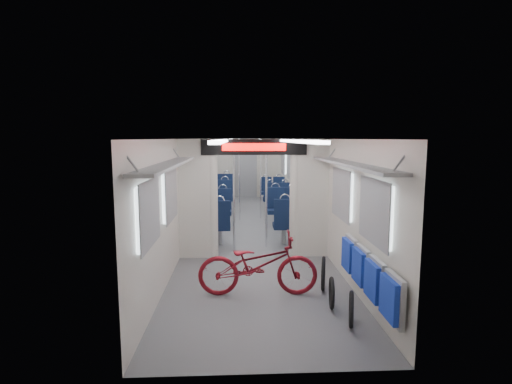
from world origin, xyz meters
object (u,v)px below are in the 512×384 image
flip_bench (367,273)px  seat_bay_far_right (275,192)px  bike_hoop_b (332,295)px  seat_bay_far_left (219,190)px  seat_bay_near_left (212,213)px  stanchion_far_right (261,179)px  bike_hoop_a (351,311)px  bicycle (258,264)px  bike_hoop_c (323,275)px  stanchion_far_left (239,180)px  stanchion_near_right (266,194)px  seat_bay_near_right (289,211)px  stanchion_near_left (234,195)px

flip_bench → seat_bay_far_right: size_ratio=1.10×
bike_hoop_b → seat_bay_far_left: seat_bay_far_left is taller
bike_hoop_b → seat_bay_near_left: seat_bay_near_left is taller
seat_bay_far_right → stanchion_far_right: bearing=-108.4°
bike_hoop_a → bike_hoop_b: bearing=102.0°
bicycle → bike_hoop_b: (0.98, -0.54, -0.27)m
bike_hoop_c → seat_bay_near_left: size_ratio=0.25×
seat_bay_near_left → stanchion_far_left: 2.00m
bike_hoop_a → stanchion_near_right: 3.90m
seat_bay_near_left → stanchion_near_right: (1.23, -1.08, 0.60)m
seat_bay_far_right → stanchion_near_right: (-0.64, -4.87, 0.63)m
seat_bay_near_left → seat_bay_far_left: seat_bay_far_left is taller
seat_bay_near_right → stanchion_near_right: bearing=-119.4°
seat_bay_near_right → stanchion_near_right: stanchion_near_right is taller
bike_hoop_c → seat_bay_far_left: size_ratio=0.24×
flip_bench → bike_hoop_c: 1.04m
bike_hoop_a → stanchion_near_left: size_ratio=0.20×
bicycle → bike_hoop_b: size_ratio=3.97×
bike_hoop_b → seat_bay_near_left: size_ratio=0.21×
bike_hoop_b → bike_hoop_c: (0.03, 0.67, 0.04)m
bike_hoop_c → seat_bay_near_left: bearing=118.2°
bike_hoop_c → seat_bay_far_right: bearing=90.4°
seat_bay_far_left → stanchion_near_right: (1.23, -5.13, 0.59)m
flip_bench → stanchion_far_left: (-1.61, 6.27, 0.57)m
stanchion_near_left → flip_bench: bearing=-61.9°
bike_hoop_b → seat_bay_far_left: bearing=102.8°
bike_hoop_b → stanchion_far_right: (-0.59, 6.31, 0.95)m
seat_bay_near_right → bike_hoop_a: bearing=-88.4°
bike_hoop_c → stanchion_far_left: 5.57m
stanchion_near_left → stanchion_far_left: size_ratio=1.00×
bike_hoop_a → stanchion_near_right: bearing=101.9°
seat_bay_far_left → stanchion_far_left: (0.68, -2.27, 0.59)m
bike_hoop_b → stanchion_far_right: 6.41m
stanchion_far_left → bike_hoop_c: bearing=-77.0°
bike_hoop_a → seat_bay_far_right: 8.58m
bicycle → stanchion_near_left: size_ratio=0.77×
seat_bay_far_left → bike_hoop_c: bearing=-75.9°
bicycle → seat_bay_far_right: 7.55m
bicycle → stanchion_far_left: stanchion_far_left is taller
bicycle → seat_bay_far_right: seat_bay_far_right is taller
bike_hoop_a → seat_bay_far_left: (-2.00, 8.83, 0.36)m
bicycle → seat_bay_near_right: 3.88m
seat_bay_far_right → stanchion_far_right: size_ratio=0.84×
bike_hoop_a → seat_bay_near_right: size_ratio=0.21×
seat_bay_near_left → stanchion_near_right: stanchion_near_right is taller
bike_hoop_a → stanchion_far_left: bearing=101.4°
stanchion_near_right → flip_bench: bearing=-72.7°
bike_hoop_a → bike_hoop_c: 1.21m
bicycle → seat_bay_near_right: size_ratio=0.80×
bicycle → seat_bay_far_right: bearing=-6.2°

